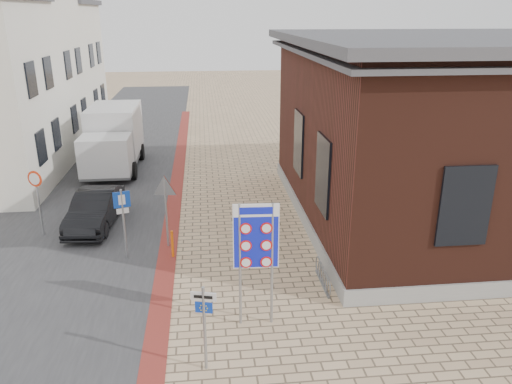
{
  "coord_description": "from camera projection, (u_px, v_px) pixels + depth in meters",
  "views": [
    {
      "loc": [
        -0.68,
        -10.39,
        7.52
      ],
      "look_at": [
        0.91,
        4.3,
        2.2
      ],
      "focal_mm": 35.0,
      "sensor_mm": 36.0,
      "label": 1
    }
  ],
  "objects": [
    {
      "name": "townhouse_mid",
      "position": [
        6.0,
        72.0,
        26.51
      ],
      "size": [
        7.4,
        6.4,
        9.1
      ],
      "color": "white",
      "rests_on": "ground"
    },
    {
      "name": "ground",
      "position": [
        238.0,
        335.0,
        12.33
      ],
      "size": [
        120.0,
        120.0,
        0.0
      ],
      "primitive_type": "plane",
      "color": "tan",
      "rests_on": "ground"
    },
    {
      "name": "essen_sign",
      "position": [
        204.0,
        317.0,
        10.74
      ],
      "size": [
        0.55,
        0.18,
        2.08
      ],
      "rotation": [
        0.0,
        0.0,
        -0.25
      ],
      "color": "gray",
      "rests_on": "ground"
    },
    {
      "name": "road_strip",
      "position": [
        111.0,
        167.0,
        25.8
      ],
      "size": [
        7.0,
        60.0,
        0.02
      ],
      "primitive_type": "cube",
      "color": "#38383A",
      "rests_on": "ground"
    },
    {
      "name": "curb_strip",
      "position": [
        175.0,
        198.0,
        21.48
      ],
      "size": [
        0.6,
        40.0,
        0.02
      ],
      "primitive_type": "cube",
      "color": "maroon",
      "rests_on": "ground"
    },
    {
      "name": "box_truck",
      "position": [
        113.0,
        138.0,
        25.0
      ],
      "size": [
        2.53,
        5.86,
        3.07
      ],
      "rotation": [
        0.0,
        0.0,
        0.0
      ],
      "color": "slate",
      "rests_on": "ground"
    },
    {
      "name": "bollard",
      "position": [
        172.0,
        244.0,
        16.12
      ],
      "size": [
        0.1,
        0.1,
        0.93
      ],
      "primitive_type": "cylinder",
      "rotation": [
        0.0,
        0.0,
        -0.17
      ],
      "color": "orange",
      "rests_on": "ground"
    },
    {
      "name": "border_sign",
      "position": [
        256.0,
        239.0,
        12.04
      ],
      "size": [
        1.12,
        0.11,
        3.28
      ],
      "rotation": [
        0.0,
        0.0,
        -0.05
      ],
      "color": "gray",
      "rests_on": "ground"
    },
    {
      "name": "sedan",
      "position": [
        95.0,
        209.0,
        18.49
      ],
      "size": [
        1.69,
        4.07,
        1.31
      ],
      "primitive_type": "imported",
      "rotation": [
        0.0,
        0.0,
        -0.08
      ],
      "color": "black",
      "rests_on": "ground"
    },
    {
      "name": "townhouse_far",
      "position": [
        41.0,
        68.0,
        32.26
      ],
      "size": [
        7.4,
        6.4,
        8.3
      ],
      "color": "white",
      "rests_on": "ground"
    },
    {
      "name": "brick_building",
      "position": [
        463.0,
        127.0,
        18.6
      ],
      "size": [
        13.0,
        13.0,
        6.8
      ],
      "color": "gray",
      "rests_on": "ground"
    },
    {
      "name": "speed_sign",
      "position": [
        37.0,
        193.0,
        17.34
      ],
      "size": [
        0.54,
        0.25,
        2.42
      ],
      "rotation": [
        0.0,
        0.0,
        -0.41
      ],
      "color": "gray",
      "rests_on": "ground"
    },
    {
      "name": "parking_sign",
      "position": [
        123.0,
        212.0,
        15.67
      ],
      "size": [
        0.51,
        0.19,
        2.37
      ],
      "rotation": [
        0.0,
        0.0,
        0.29
      ],
      "color": "gray",
      "rests_on": "ground"
    },
    {
      "name": "bike_rack",
      "position": [
        323.0,
        276.0,
        14.57
      ],
      "size": [
        0.08,
        1.8,
        0.6
      ],
      "color": "slate",
      "rests_on": "ground"
    },
    {
      "name": "yield_sign",
      "position": [
        165.0,
        194.0,
        16.38
      ],
      "size": [
        0.88,
        0.16,
        2.49
      ],
      "rotation": [
        0.0,
        0.0,
        -0.11
      ],
      "color": "gray",
      "rests_on": "ground"
    }
  ]
}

